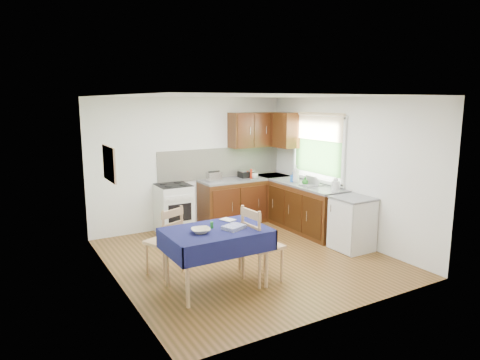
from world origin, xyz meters
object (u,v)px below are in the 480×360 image
dining_table (216,237)px  sandwich_press (246,174)px  toaster (214,177)px  chair_far (166,238)px  kettle (335,185)px  dish_rack (312,184)px  chair_near (259,242)px

dining_table → sandwich_press: size_ratio=4.93×
dining_table → toaster: (1.22, 2.49, 0.30)m
chair_far → kettle: kettle is taller
toaster → dish_rack: bearing=-36.8°
dish_rack → dining_table: bearing=-139.9°
toaster → dish_rack: 1.86m
sandwich_press → dish_rack: bearing=-47.2°
kettle → dish_rack: bearing=90.8°
dish_rack → toaster: bearing=152.7°
chair_far → chair_near: size_ratio=0.93×
chair_far → toaster: size_ratio=3.57×
dining_table → sandwich_press: 3.26m
chair_near → toaster: size_ratio=3.83×
dining_table → kettle: size_ratio=5.52×
dining_table → kettle: bearing=24.6°
dining_table → chair_far: (-0.40, 0.77, -0.17)m
sandwich_press → kettle: (0.63, -1.94, 0.03)m
chair_far → sandwich_press: 3.03m
toaster → sandwich_press: toaster is taller
toaster → dining_table: bearing=-111.2°
chair_far → chair_near: chair_near is taller
chair_near → dish_rack: bearing=-59.8°
sandwich_press → dish_rack: dish_rack is taller
toaster → sandwich_press: 0.77m
sandwich_press → dining_table: bearing=-110.0°
chair_near → dish_rack: size_ratio=2.78×
chair_far → kettle: bearing=154.2°
sandwich_press → dish_rack: (0.62, -1.32, -0.05)m
sandwich_press → kettle: size_ratio=1.12×
dining_table → chair_near: size_ratio=1.25×
toaster → dish_rack: (1.39, -1.23, -0.07)m
dish_rack → kettle: (0.01, -0.62, 0.08)m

